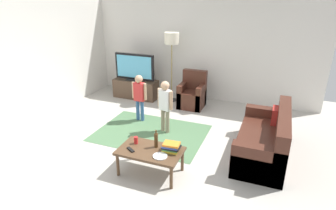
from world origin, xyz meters
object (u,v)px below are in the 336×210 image
(child_center, at_px, (165,102))
(book_stack, at_px, (171,147))
(child_near_tv, at_px, (139,94))
(plate, at_px, (160,156))
(floor_lamp, at_px, (172,42))
(coffee_table, at_px, (150,153))
(couch, at_px, (267,141))
(soda_can, at_px, (136,140))
(armchair, at_px, (192,95))
(tv, at_px, (135,67))
(tv_remote, at_px, (131,150))
(tv_stand, at_px, (136,89))
(bottle, at_px, (156,140))

(child_center, distance_m, book_stack, 1.49)
(child_near_tv, height_order, child_center, child_center)
(child_center, height_order, plate, child_center)
(floor_lamp, height_order, plate, floor_lamp)
(book_stack, bearing_deg, coffee_table, -164.02)
(couch, height_order, child_near_tv, child_near_tv)
(floor_lamp, distance_m, soda_can, 3.29)
(couch, xyz_separation_m, child_near_tv, (-2.74, 0.52, 0.34))
(armchair, relative_size, child_center, 0.82)
(tv, relative_size, plate, 5.00)
(tv_remote, bearing_deg, floor_lamp, 132.18)
(tv, relative_size, couch, 0.61)
(coffee_table, distance_m, plate, 0.26)
(tv, xyz_separation_m, armchair, (1.61, -0.02, -0.55))
(tv_stand, xyz_separation_m, bottle, (1.89, -2.89, 0.30))
(armchair, relative_size, tv_remote, 5.29)
(tv_stand, relative_size, bottle, 4.05)
(tv_stand, xyz_separation_m, plate, (2.06, -3.13, 0.18))
(child_center, bearing_deg, bottle, -73.80)
(armchair, bearing_deg, bottle, -84.44)
(book_stack, bearing_deg, tv_stand, 126.42)
(tv, bearing_deg, plate, -56.49)
(tv_stand, distance_m, plate, 3.76)
(coffee_table, bearing_deg, armchair, 94.38)
(floor_lamp, relative_size, book_stack, 6.34)
(couch, xyz_separation_m, coffee_table, (-1.68, -1.21, 0.08))
(child_center, height_order, bottle, child_center)
(couch, xyz_separation_m, soda_can, (-1.98, -1.11, 0.19))
(book_stack, bearing_deg, child_near_tv, 130.05)
(child_center, height_order, soda_can, child_center)
(tv_stand, distance_m, floor_lamp, 1.64)
(tv, bearing_deg, armchair, -0.66)
(book_stack, bearing_deg, couch, 39.56)
(coffee_table, xyz_separation_m, soda_can, (-0.30, 0.10, 0.11))
(book_stack, height_order, bottle, bottle)
(tv_stand, height_order, armchair, armchair)
(floor_lamp, height_order, soda_can, floor_lamp)
(child_center, bearing_deg, coffee_table, -77.01)
(couch, distance_m, soda_can, 2.28)
(tv, height_order, book_stack, tv)
(tv_stand, relative_size, book_stack, 4.27)
(armchair, xyz_separation_m, bottle, (0.28, -2.86, 0.25))
(child_center, bearing_deg, floor_lamp, 106.98)
(tv_stand, bearing_deg, child_center, -46.50)
(floor_lamp, relative_size, bottle, 6.01)
(tv_stand, bearing_deg, armchair, -1.40)
(child_near_tv, height_order, soda_can, child_near_tv)
(tv, distance_m, book_stack, 3.63)
(soda_can, xyz_separation_m, plate, (0.52, -0.22, -0.05))
(bottle, xyz_separation_m, tv_remote, (-0.33, -0.24, -0.11))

